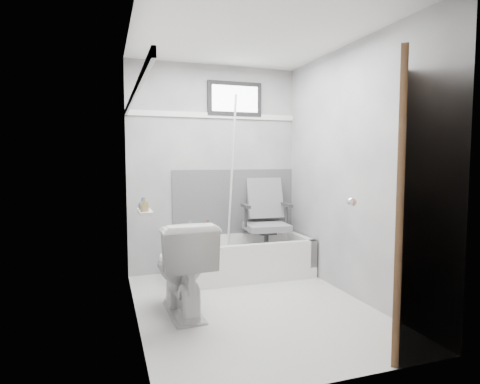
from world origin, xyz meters
name	(u,v)px	position (x,y,z in m)	size (l,w,h in m)	color
floor	(253,306)	(0.00, 0.00, 0.00)	(2.60, 2.60, 0.00)	white
ceiling	(253,30)	(0.00, 0.00, 2.40)	(2.60, 2.60, 0.00)	silver
wall_back	(214,169)	(0.00, 1.30, 1.20)	(2.00, 0.02, 2.40)	slate
wall_front	(334,179)	(0.00, -1.30, 1.20)	(2.00, 0.02, 2.40)	slate
wall_left	(134,174)	(-1.00, 0.00, 1.20)	(0.02, 2.60, 2.40)	slate
wall_right	(351,171)	(1.00, 0.00, 1.20)	(0.02, 2.60, 2.40)	slate
bathtub	(243,257)	(0.23, 0.93, 0.21)	(1.50, 0.70, 0.42)	white
office_chair	(266,220)	(0.54, 0.98, 0.61)	(0.56, 0.56, 0.98)	slate
toilet	(182,267)	(-0.62, 0.05, 0.40)	(0.45, 0.81, 0.79)	white
door	(463,207)	(0.98, -1.28, 1.00)	(0.78, 0.78, 2.00)	#52381E
window	(235,99)	(0.25, 1.29, 2.02)	(0.66, 0.04, 0.40)	black
backerboard	(235,202)	(0.25, 1.29, 0.80)	(1.50, 0.02, 0.78)	#4C4C4F
trim_back	(214,115)	(0.00, 1.29, 1.82)	(2.00, 0.02, 0.06)	white
trim_left	(134,94)	(-0.99, 0.00, 1.82)	(0.02, 2.60, 0.06)	white
pole	(231,182)	(0.14, 1.06, 1.05)	(0.02, 0.02, 1.95)	silver
shelf	(145,212)	(-0.93, -0.06, 0.90)	(0.10, 0.32, 0.03)	silver
soap_bottle_a	(144,205)	(-0.94, -0.14, 0.97)	(0.05, 0.05, 0.11)	#9B864D
soap_bottle_b	(143,203)	(-0.94, 0.00, 0.96)	(0.08, 0.08, 0.10)	#476282
faucet	(199,225)	(-0.20, 1.27, 0.55)	(0.26, 0.10, 0.16)	silver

